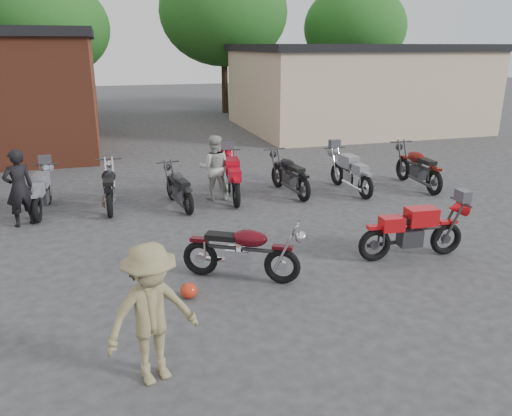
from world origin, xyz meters
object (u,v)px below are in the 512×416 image
object	(u,v)px
person_light	(214,168)
sportbike	(414,228)
row_bike_1	(41,190)
row_bike_5	(289,172)
row_bike_3	(179,186)
row_bike_4	(232,175)
helmet	(189,290)
row_bike_7	(418,165)
row_bike_2	(109,185)
person_dark	(19,188)
person_tan	(152,314)
vintage_motorcycle	(243,248)
row_bike_6	(351,170)

from	to	relation	value
person_light	sportbike	bearing A→B (deg)	132.68
sportbike	row_bike_1	bearing A→B (deg)	149.21
row_bike_5	row_bike_3	bearing A→B (deg)	88.34
row_bike_4	helmet	bearing A→B (deg)	165.75
row_bike_1	row_bike_3	bearing A→B (deg)	-94.95
row_bike_7	row_bike_2	bearing A→B (deg)	88.52
sportbike	person_light	distance (m)	5.38
person_dark	row_bike_1	distance (m)	0.93
person_tan	row_bike_2	size ratio (longest dim) A/B	0.87
person_tan	row_bike_4	size ratio (longest dim) A/B	0.81
vintage_motorcycle	row_bike_2	xyz separation A→B (m)	(-2.02, 4.63, 0.01)
sportbike	row_bike_7	xyz separation A→B (m)	(2.87, 4.16, 0.05)
sportbike	person_dark	bearing A→B (deg)	155.32
person_tan	row_bike_5	bearing A→B (deg)	40.12
sportbike	row_bike_1	distance (m)	8.24
vintage_motorcycle	person_dark	bearing A→B (deg)	164.65
row_bike_5	person_light	bearing A→B (deg)	79.88
row_bike_7	row_bike_4	bearing A→B (deg)	87.47
helmet	row_bike_6	distance (m)	6.90
helmet	row_bike_1	world-z (taller)	row_bike_1
person_light	person_dark	bearing A→B (deg)	22.21
row_bike_5	vintage_motorcycle	bearing A→B (deg)	143.99
helmet	row_bike_6	xyz separation A→B (m)	(5.09, 4.64, 0.45)
row_bike_4	row_bike_5	xyz separation A→B (m)	(1.53, -0.01, -0.02)
sportbike	row_bike_6	size ratio (longest dim) A/B	0.99
person_dark	row_bike_6	xyz separation A→B (m)	(7.97, 0.36, -0.26)
row_bike_1	row_bike_3	distance (m)	3.13
row_bike_2	row_bike_3	size ratio (longest dim) A/B	1.07
row_bike_1	row_bike_4	xyz separation A→B (m)	(4.50, -0.17, 0.06)
vintage_motorcycle	person_light	distance (m)	4.67
person_dark	row_bike_6	bearing A→B (deg)	156.95
row_bike_2	row_bike_3	world-z (taller)	row_bike_2
row_bike_3	sportbike	bearing A→B (deg)	-148.77
helmet	person_dark	bearing A→B (deg)	124.01
sportbike	row_bike_2	size ratio (longest dim) A/B	1.00
row_bike_2	row_bike_4	bearing A→B (deg)	-89.42
row_bike_2	row_bike_1	bearing A→B (deg)	88.96
sportbike	person_tan	distance (m)	5.36
person_light	row_bike_3	world-z (taller)	person_light
person_tan	row_bike_7	bearing A→B (deg)	21.13
row_bike_4	row_bike_6	bearing A→B (deg)	-87.96
row_bike_1	row_bike_5	world-z (taller)	row_bike_5
person_dark	row_bike_4	bearing A→B (deg)	161.99
row_bike_2	row_bike_4	distance (m)	2.99
row_bike_2	row_bike_6	distance (m)	6.15
person_light	row_bike_3	xyz separation A→B (m)	(-0.96, -0.38, -0.29)
row_bike_1	row_bike_5	distance (m)	6.03
row_bike_2	row_bike_4	xyz separation A→B (m)	(2.99, -0.09, 0.04)
person_dark	row_bike_1	bearing A→B (deg)	-137.34
row_bike_4	person_light	bearing A→B (deg)	85.95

